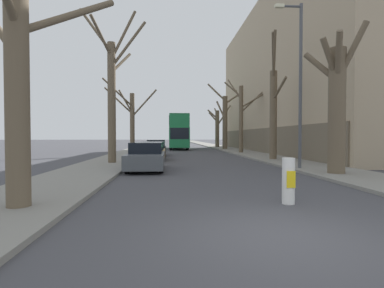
% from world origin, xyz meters
% --- Properties ---
extents(ground_plane, '(300.00, 300.00, 0.00)m').
position_xyz_m(ground_plane, '(0.00, 0.00, 0.00)').
color(ground_plane, '#424247').
extents(sidewalk_left, '(3.22, 120.00, 0.12)m').
position_xyz_m(sidewalk_left, '(-5.72, 50.00, 0.06)').
color(sidewalk_left, gray).
rests_on(sidewalk_left, ground).
extents(sidewalk_right, '(3.22, 120.00, 0.12)m').
position_xyz_m(sidewalk_right, '(5.72, 50.00, 0.06)').
color(sidewalk_right, gray).
rests_on(sidewalk_right, ground).
extents(building_facade_right, '(10.08, 34.02, 15.82)m').
position_xyz_m(building_facade_right, '(12.32, 26.49, 7.90)').
color(building_facade_right, tan).
rests_on(building_facade_right, ground).
extents(street_tree_left_0, '(3.31, 5.05, 6.96)m').
position_xyz_m(street_tree_left_0, '(-5.28, 2.13, 3.17)').
color(street_tree_left_0, brown).
rests_on(street_tree_left_0, ground).
extents(street_tree_left_1, '(4.08, 3.64, 9.49)m').
position_xyz_m(street_tree_left_1, '(-5.34, 13.63, 4.45)').
color(street_tree_left_1, brown).
rests_on(street_tree_left_1, ground).
extents(street_tree_left_2, '(4.83, 1.90, 6.90)m').
position_xyz_m(street_tree_left_2, '(-5.48, 23.64, 3.37)').
color(street_tree_left_2, brown).
rests_on(street_tree_left_2, ground).
extents(street_tree_right_0, '(2.12, 2.20, 6.41)m').
position_xyz_m(street_tree_right_0, '(5.25, 7.47, 3.09)').
color(street_tree_right_0, brown).
rests_on(street_tree_right_0, ground).
extents(street_tree_right_1, '(1.12, 2.30, 8.46)m').
position_xyz_m(street_tree_right_1, '(5.33, 15.49, 3.63)').
color(street_tree_right_1, brown).
rests_on(street_tree_right_1, ground).
extents(street_tree_right_2, '(4.39, 3.10, 7.81)m').
position_xyz_m(street_tree_right_2, '(5.27, 24.48, 3.89)').
color(street_tree_right_2, brown).
rests_on(street_tree_right_2, ground).
extents(street_tree_right_3, '(4.30, 2.30, 8.64)m').
position_xyz_m(street_tree_right_3, '(5.08, 32.66, 3.94)').
color(street_tree_right_3, brown).
rests_on(street_tree_right_3, ground).
extents(street_tree_right_4, '(3.37, 2.88, 6.34)m').
position_xyz_m(street_tree_right_4, '(5.37, 40.05, 3.17)').
color(street_tree_right_4, brown).
rests_on(street_tree_right_4, ground).
extents(double_decker_bus, '(2.47, 10.33, 4.44)m').
position_xyz_m(double_decker_bus, '(-0.69, 35.40, 2.51)').
color(double_decker_bus, '#1E7F47').
rests_on(double_decker_bus, ground).
extents(parked_car_0, '(1.79, 4.31, 1.39)m').
position_xyz_m(parked_car_0, '(-3.06, 10.39, 0.66)').
color(parked_car_0, '#4C5156').
rests_on(parked_car_0, ground).
extents(parked_car_1, '(1.73, 3.98, 1.33)m').
position_xyz_m(parked_car_1, '(-3.06, 16.64, 0.63)').
color(parked_car_1, olive).
rests_on(parked_car_1, ground).
extents(parked_car_2, '(1.73, 4.09, 1.39)m').
position_xyz_m(parked_car_2, '(-3.06, 21.80, 0.66)').
color(parked_car_2, black).
rests_on(parked_car_2, ground).
extents(lamp_post, '(1.40, 0.20, 8.25)m').
position_xyz_m(lamp_post, '(4.50, 9.59, 4.59)').
color(lamp_post, '#4C4F54').
rests_on(lamp_post, ground).
extents(traffic_bollard, '(0.32, 0.33, 1.16)m').
position_xyz_m(traffic_bollard, '(1.10, 2.46, 0.58)').
color(traffic_bollard, white).
rests_on(traffic_bollard, ground).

